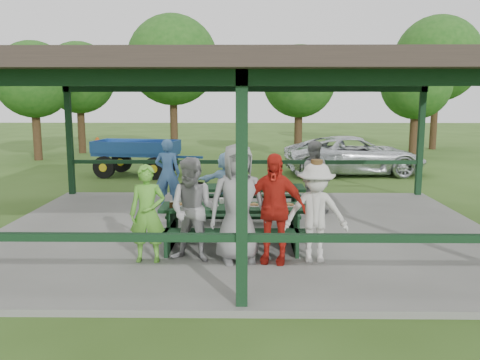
{
  "coord_description": "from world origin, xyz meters",
  "views": [
    {
      "loc": [
        0.06,
        -10.05,
        2.77
      ],
      "look_at": [
        -0.07,
        -0.3,
        1.17
      ],
      "focal_mm": 38.0,
      "sensor_mm": 36.0,
      "label": 1
    }
  ],
  "objects_px": {
    "contestant_white_fedora": "(316,213)",
    "spectator_grey": "(312,177)",
    "picnic_table_near": "(232,221)",
    "pickup_truck": "(354,155)",
    "farm_trailer": "(137,157)",
    "spectator_lblue": "(226,182)",
    "picnic_table_far": "(242,199)",
    "contestant_green": "(147,214)",
    "spectator_blue": "(168,173)",
    "contestant_grey_mid": "(238,203)",
    "contestant_red": "(273,208)",
    "contestant_grey_left": "(194,210)"
  },
  "relations": [
    {
      "from": "contestant_green",
      "to": "spectator_grey",
      "type": "distance_m",
      "value": 4.78
    },
    {
      "from": "contestant_grey_mid",
      "to": "contestant_white_fedora",
      "type": "bearing_deg",
      "value": -13.52
    },
    {
      "from": "spectator_blue",
      "to": "contestant_green",
      "type": "bearing_deg",
      "value": 96.22
    },
    {
      "from": "spectator_grey",
      "to": "contestant_grey_mid",
      "type": "bearing_deg",
      "value": 73.07
    },
    {
      "from": "spectator_blue",
      "to": "spectator_lblue",
      "type": "bearing_deg",
      "value": 159.83
    },
    {
      "from": "picnic_table_far",
      "to": "contestant_grey_mid",
      "type": "distance_m",
      "value": 2.86
    },
    {
      "from": "contestant_white_fedora",
      "to": "spectator_grey",
      "type": "distance_m",
      "value": 3.62
    },
    {
      "from": "contestant_green",
      "to": "contestant_white_fedora",
      "type": "height_order",
      "value": "contestant_white_fedora"
    },
    {
      "from": "contestant_white_fedora",
      "to": "spectator_lblue",
      "type": "bearing_deg",
      "value": 115.68
    },
    {
      "from": "picnic_table_near",
      "to": "spectator_blue",
      "type": "distance_m",
      "value": 3.77
    },
    {
      "from": "contestant_grey_left",
      "to": "contestant_red",
      "type": "xyz_separation_m",
      "value": [
        1.29,
        -0.04,
        0.04
      ]
    },
    {
      "from": "contestant_green",
      "to": "spectator_blue",
      "type": "distance_m",
      "value": 4.22
    },
    {
      "from": "contestant_grey_mid",
      "to": "spectator_lblue",
      "type": "height_order",
      "value": "contestant_grey_mid"
    },
    {
      "from": "contestant_grey_left",
      "to": "spectator_grey",
      "type": "distance_m",
      "value": 4.3
    },
    {
      "from": "contestant_green",
      "to": "contestant_grey_left",
      "type": "height_order",
      "value": "contestant_grey_left"
    },
    {
      "from": "contestant_green",
      "to": "farm_trailer",
      "type": "distance_m",
      "value": 10.03
    },
    {
      "from": "picnic_table_near",
      "to": "contestant_white_fedora",
      "type": "xyz_separation_m",
      "value": [
        1.37,
        -0.82,
        0.35
      ]
    },
    {
      "from": "picnic_table_near",
      "to": "contestant_grey_mid",
      "type": "relative_size",
      "value": 1.32
    },
    {
      "from": "picnic_table_near",
      "to": "contestant_grey_left",
      "type": "xyz_separation_m",
      "value": [
        -0.61,
        -0.8,
        0.38
      ]
    },
    {
      "from": "spectator_lblue",
      "to": "picnic_table_far",
      "type": "bearing_deg",
      "value": 111.83
    },
    {
      "from": "contestant_green",
      "to": "pickup_truck",
      "type": "height_order",
      "value": "contestant_green"
    },
    {
      "from": "picnic_table_far",
      "to": "spectator_lblue",
      "type": "xyz_separation_m",
      "value": [
        -0.38,
        0.77,
        0.24
      ]
    },
    {
      "from": "picnic_table_far",
      "to": "pickup_truck",
      "type": "relative_size",
      "value": 0.54
    },
    {
      "from": "picnic_table_far",
      "to": "contestant_white_fedora",
      "type": "distance_m",
      "value": 3.09
    },
    {
      "from": "spectator_grey",
      "to": "farm_trailer",
      "type": "distance_m",
      "value": 8.19
    },
    {
      "from": "contestant_grey_mid",
      "to": "contestant_red",
      "type": "distance_m",
      "value": 0.58
    },
    {
      "from": "contestant_grey_mid",
      "to": "contestant_white_fedora",
      "type": "xyz_separation_m",
      "value": [
        1.26,
        -0.0,
        -0.15
      ]
    },
    {
      "from": "contestant_red",
      "to": "picnic_table_near",
      "type": "bearing_deg",
      "value": 142.25
    },
    {
      "from": "farm_trailer",
      "to": "spectator_lblue",
      "type": "bearing_deg",
      "value": -52.07
    },
    {
      "from": "pickup_truck",
      "to": "picnic_table_near",
      "type": "bearing_deg",
      "value": 152.83
    },
    {
      "from": "contestant_white_fedora",
      "to": "spectator_grey",
      "type": "bearing_deg",
      "value": 85.38
    },
    {
      "from": "spectator_blue",
      "to": "pickup_truck",
      "type": "distance_m",
      "value": 8.32
    },
    {
      "from": "spectator_grey",
      "to": "contestant_white_fedora",
      "type": "bearing_deg",
      "value": 91.52
    },
    {
      "from": "contestant_grey_left",
      "to": "pickup_truck",
      "type": "relative_size",
      "value": 0.34
    },
    {
      "from": "contestant_green",
      "to": "contestant_grey_mid",
      "type": "distance_m",
      "value": 1.48
    },
    {
      "from": "contestant_white_fedora",
      "to": "contestant_green",
      "type": "bearing_deg",
      "value": -177.75
    },
    {
      "from": "contestant_red",
      "to": "contestant_white_fedora",
      "type": "distance_m",
      "value": 0.69
    },
    {
      "from": "pickup_truck",
      "to": "farm_trailer",
      "type": "bearing_deg",
      "value": 89.59
    },
    {
      "from": "picnic_table_near",
      "to": "spectator_grey",
      "type": "bearing_deg",
      "value": 57.44
    },
    {
      "from": "spectator_blue",
      "to": "spectator_grey",
      "type": "height_order",
      "value": "spectator_grey"
    },
    {
      "from": "spectator_grey",
      "to": "picnic_table_far",
      "type": "bearing_deg",
      "value": 33.48
    },
    {
      "from": "spectator_lblue",
      "to": "spectator_blue",
      "type": "bearing_deg",
      "value": -26.43
    },
    {
      "from": "contestant_grey_left",
      "to": "contestant_red",
      "type": "bearing_deg",
      "value": 11.49
    },
    {
      "from": "contestant_red",
      "to": "spectator_blue",
      "type": "xyz_separation_m",
      "value": [
        -2.36,
        4.21,
        -0.06
      ]
    },
    {
      "from": "contestant_red",
      "to": "spectator_lblue",
      "type": "relative_size",
      "value": 1.26
    },
    {
      "from": "spectator_lblue",
      "to": "farm_trailer",
      "type": "relative_size",
      "value": 0.37
    },
    {
      "from": "spectator_lblue",
      "to": "contestant_grey_left",
      "type": "bearing_deg",
      "value": 79.44
    },
    {
      "from": "picnic_table_near",
      "to": "pickup_truck",
      "type": "xyz_separation_m",
      "value": [
        4.13,
        9.31,
        0.12
      ]
    },
    {
      "from": "spectator_lblue",
      "to": "farm_trailer",
      "type": "height_order",
      "value": "spectator_lblue"
    },
    {
      "from": "contestant_green",
      "to": "contestant_red",
      "type": "distance_m",
      "value": 2.04
    }
  ]
}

